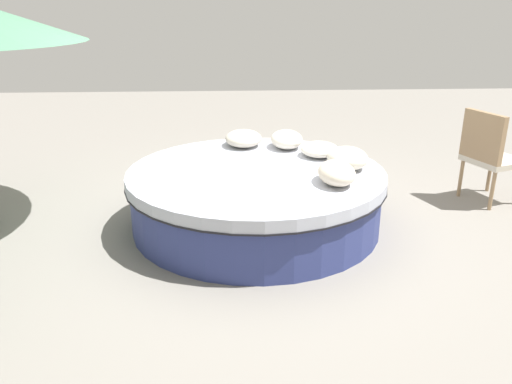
# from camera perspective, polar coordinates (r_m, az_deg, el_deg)

# --- Properties ---
(ground_plane) EXTENTS (16.00, 16.00, 0.00)m
(ground_plane) POSITION_cam_1_polar(r_m,az_deg,el_deg) (4.98, -0.00, -3.59)
(ground_plane) COLOR gray
(round_bed) EXTENTS (2.42, 2.42, 0.55)m
(round_bed) POSITION_cam_1_polar(r_m,az_deg,el_deg) (4.87, -0.00, -0.53)
(round_bed) COLOR navy
(round_bed) RESTS_ON ground_plane
(throw_pillow_0) EXTENTS (0.47, 0.32, 0.19)m
(throw_pillow_0) POSITION_cam_1_polar(r_m,az_deg,el_deg) (4.44, 8.96, 2.13)
(throw_pillow_0) COLOR beige
(throw_pillow_0) RESTS_ON round_bed
(throw_pillow_1) EXTENTS (0.45, 0.38, 0.20)m
(throw_pillow_1) POSITION_cam_1_polar(r_m,az_deg,el_deg) (4.87, 10.14, 3.75)
(throw_pillow_1) COLOR beige
(throw_pillow_1) RESTS_ON round_bed
(throw_pillow_2) EXTENTS (0.42, 0.38, 0.14)m
(throw_pillow_2) POSITION_cam_1_polar(r_m,az_deg,el_deg) (5.23, 7.10, 4.73)
(throw_pillow_2) COLOR silver
(throw_pillow_2) RESTS_ON round_bed
(throw_pillow_3) EXTENTS (0.47, 0.34, 0.18)m
(throw_pillow_3) POSITION_cam_1_polar(r_m,az_deg,el_deg) (5.51, 3.42, 5.88)
(throw_pillow_3) COLOR silver
(throw_pillow_3) RESTS_ON round_bed
(throw_pillow_4) EXTENTS (0.49, 0.40, 0.17)m
(throw_pillow_4) POSITION_cam_1_polar(r_m,az_deg,el_deg) (5.57, -1.41, 6.00)
(throw_pillow_4) COLOR beige
(throw_pillow_4) RESTS_ON round_bed
(patio_chair) EXTENTS (0.66, 0.65, 0.98)m
(patio_chair) POSITION_cam_1_polar(r_m,az_deg,el_deg) (5.89, 24.50, 4.15)
(patio_chair) COLOR #997A56
(patio_chair) RESTS_ON ground_plane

